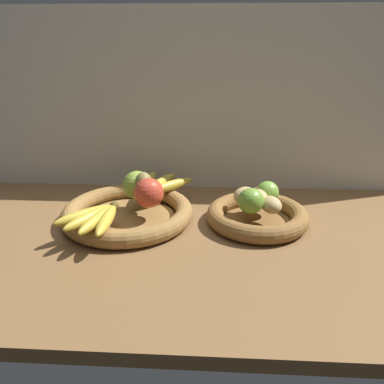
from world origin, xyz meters
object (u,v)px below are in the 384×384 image
(potato_small, at_px, (271,205))
(fruit_bowl_right, at_px, (257,216))
(lime_far, at_px, (268,192))
(potato_back, at_px, (264,194))
(banana_bunch_back, at_px, (158,185))
(potato_large, at_px, (258,199))
(apple_red_right, at_px, (149,193))
(apple_green_back, at_px, (137,185))
(fruit_bowl_left, at_px, (128,213))
(potato_oblong, at_px, (245,196))
(pear_brown, at_px, (144,187))
(banana_bunch_front, at_px, (95,217))
(lime_near, at_px, (251,201))

(potato_small, bearing_deg, fruit_bowl_right, 135.00)
(fruit_bowl_right, bearing_deg, lime_far, 52.13)
(potato_back, xyz_separation_m, lime_far, (0.01, -0.00, 0.01))
(banana_bunch_back, xyz_separation_m, potato_large, (0.28, -0.12, 0.01))
(apple_red_right, bearing_deg, apple_green_back, 126.85)
(apple_red_right, relative_size, banana_bunch_back, 0.39)
(potato_back, xyz_separation_m, potato_large, (-0.02, -0.04, 0.00))
(banana_bunch_back, distance_m, lime_far, 0.32)
(fruit_bowl_left, relative_size, potato_oblong, 5.07)
(fruit_bowl_left, xyz_separation_m, pear_brown, (0.04, 0.03, 0.07))
(apple_green_back, distance_m, potato_back, 0.34)
(apple_green_back, height_order, potato_back, apple_green_back)
(apple_red_right, bearing_deg, potato_small, -3.30)
(banana_bunch_front, height_order, lime_far, lime_far)
(banana_bunch_back, bearing_deg, lime_near, -30.45)
(pear_brown, distance_m, potato_oblong, 0.27)
(banana_bunch_front, distance_m, potato_large, 0.41)
(apple_green_back, height_order, banana_bunch_front, apple_green_back)
(apple_red_right, distance_m, lime_near, 0.26)
(fruit_bowl_left, bearing_deg, pear_brown, 32.45)
(fruit_bowl_right, height_order, potato_small, potato_small)
(potato_back, bearing_deg, banana_bunch_front, -159.79)
(banana_bunch_front, xyz_separation_m, lime_near, (0.37, 0.08, 0.02))
(potato_large, distance_m, lime_near, 0.04)
(pear_brown, relative_size, potato_back, 1.17)
(apple_green_back, height_order, lime_far, apple_green_back)
(apple_green_back, xyz_separation_m, banana_bunch_front, (-0.07, -0.16, -0.02))
(lime_near, bearing_deg, fruit_bowl_right, 56.31)
(apple_red_right, height_order, pear_brown, pear_brown)
(potato_back, relative_size, lime_near, 1.07)
(banana_bunch_back, relative_size, lime_near, 3.02)
(banana_bunch_back, bearing_deg, apple_red_right, -91.89)
(potato_small, bearing_deg, potato_back, 98.97)
(fruit_bowl_right, height_order, banana_bunch_front, banana_bunch_front)
(potato_back, bearing_deg, fruit_bowl_left, -173.77)
(pear_brown, height_order, banana_bunch_front, pear_brown)
(apple_green_back, bearing_deg, potato_back, -0.82)
(banana_bunch_front, height_order, potato_back, potato_back)
(apple_green_back, bearing_deg, banana_bunch_front, -114.32)
(banana_bunch_back, height_order, lime_far, lime_far)
(potato_oblong, relative_size, lime_far, 1.16)
(pear_brown, distance_m, potato_small, 0.34)
(apple_red_right, bearing_deg, potato_large, 2.18)
(pear_brown, xyz_separation_m, potato_small, (0.33, -0.06, -0.02))
(apple_green_back, height_order, potato_oblong, apple_green_back)
(banana_bunch_front, xyz_separation_m, banana_bunch_back, (0.12, 0.23, -0.00))
(potato_oblong, bearing_deg, potato_large, -37.87)
(fruit_bowl_left, height_order, lime_far, lime_far)
(fruit_bowl_right, height_order, potato_back, potato_back)
(fruit_bowl_right, xyz_separation_m, pear_brown, (-0.30, 0.03, 0.07))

